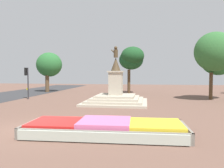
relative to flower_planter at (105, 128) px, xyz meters
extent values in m
plane|color=brown|center=(-3.58, 0.39, -0.28)|extent=(84.08, 84.08, 0.00)
cube|color=#38281C|center=(-0.03, 0.06, -0.06)|extent=(6.89, 2.52, 0.43)
cube|color=gray|center=(0.02, -1.10, -0.04)|extent=(7.00, 0.41, 0.47)
cube|color=gray|center=(-0.08, 1.22, -0.04)|extent=(7.00, 0.41, 0.47)
cube|color=gray|center=(-3.48, -0.09, -0.04)|extent=(0.21, 2.43, 0.47)
cube|color=gray|center=(3.42, 0.21, -0.04)|extent=(0.21, 2.43, 0.47)
cube|color=red|center=(-2.23, -0.04, 0.21)|extent=(2.29, 2.12, 0.12)
cube|color=#D86699|center=(-0.03, 0.06, 0.26)|extent=(2.29, 2.12, 0.21)
cube|color=yellow|center=(2.17, 0.16, 0.22)|extent=(2.29, 2.12, 0.14)
cube|color=#B2BCAD|center=(0.02, -1.15, -0.04)|extent=(6.66, 0.49, 0.39)
cube|color=#B2A893|center=(-0.93, 9.94, -0.19)|extent=(5.52, 5.52, 0.19)
cube|color=#B0A591|center=(-0.93, 9.94, 0.00)|extent=(4.80, 4.80, 0.19)
cube|color=#B3A994|center=(-0.93, 9.94, 0.19)|extent=(4.07, 4.07, 0.19)
cube|color=#B0A591|center=(-0.93, 9.94, 0.38)|extent=(3.35, 3.35, 0.19)
cube|color=#B2A893|center=(-0.93, 9.94, 1.48)|extent=(1.16, 1.16, 2.01)
cube|color=#B2A893|center=(-0.93, 9.94, 2.54)|extent=(1.36, 1.36, 0.12)
cone|color=#473823|center=(-0.93, 9.94, 3.19)|extent=(0.87, 0.87, 1.19)
cylinder|color=#473823|center=(-0.93, 9.94, 4.13)|extent=(0.37, 0.37, 0.69)
sphere|color=#473823|center=(-0.93, 9.94, 4.63)|extent=(0.30, 0.30, 0.30)
cylinder|color=#473823|center=(-1.13, 10.06, 4.27)|extent=(0.53, 0.37, 0.49)
cylinder|color=#2D2D33|center=(-10.27, 11.57, 1.34)|extent=(0.12, 0.12, 3.24)
cube|color=black|center=(-10.47, 11.56, 2.56)|extent=(0.25, 0.29, 0.80)
cylinder|color=#4B0808|center=(-10.61, 11.56, 2.83)|extent=(0.03, 0.14, 0.14)
cylinder|color=yellow|center=(-10.61, 11.56, 2.56)|extent=(0.03, 0.14, 0.14)
cylinder|color=#0D4211|center=(-10.61, 11.56, 2.30)|extent=(0.03, 0.14, 0.14)
cube|color=gold|center=(-10.37, 11.57, 0.77)|extent=(0.10, 0.16, 0.20)
cylinder|color=#4C3823|center=(-0.50, 19.41, 1.29)|extent=(0.38, 0.38, 3.14)
ellipsoid|color=#1C4822|center=(-0.02, 19.12, 4.63)|extent=(2.99, 2.71, 2.38)
ellipsoid|color=#1A4922|center=(0.00, 20.04, 4.41)|extent=(2.71, 2.92, 2.04)
ellipsoid|color=#1A4C26|center=(-0.25, 19.88, 4.18)|extent=(3.20, 3.48, 2.62)
cylinder|color=#4C3823|center=(8.24, 14.13, 1.09)|extent=(0.35, 0.35, 2.74)
ellipsoid|color=#316731|center=(8.29, 13.26, 4.49)|extent=(3.86, 3.38, 3.80)
ellipsoid|color=#2A6932|center=(9.15, 14.88, 3.96)|extent=(3.75, 3.44, 3.53)
cylinder|color=brown|center=(-12.13, 19.87, 0.90)|extent=(0.54, 0.54, 2.36)
ellipsoid|color=#2E6D32|center=(-12.13, 20.56, 3.87)|extent=(2.76, 2.77, 2.50)
ellipsoid|color=#2A6731|center=(-12.04, 20.37, 3.62)|extent=(3.70, 3.19, 3.46)
camera|label=1|loc=(1.74, -9.24, 2.41)|focal=35.00mm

